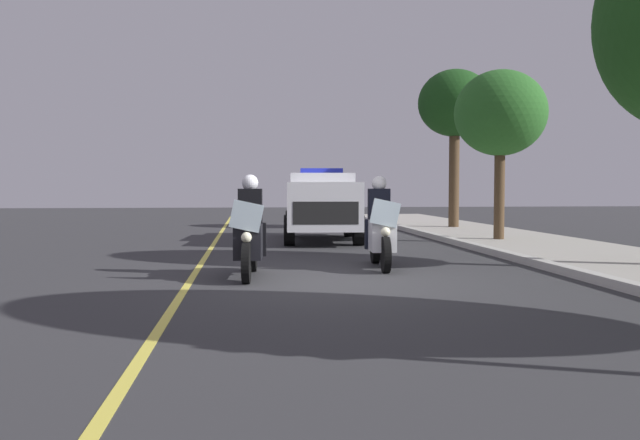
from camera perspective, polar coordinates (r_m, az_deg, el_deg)
ground_plane at (r=10.46m, az=0.97°, el=-5.37°), size 80.00×80.00×0.00m
curb_strip at (r=11.70m, az=21.48°, el=-4.32°), size 48.00×0.24×0.15m
lane_stripe_center at (r=10.42m, az=-11.45°, el=-5.43°), size 48.00×0.12×0.01m
police_motorcycle_lead_left at (r=10.91m, az=-6.21°, el=-1.35°), size 2.14×0.61×1.72m
police_motorcycle_lead_right at (r=12.16m, az=5.31°, el=-0.92°), size 2.14×0.61×1.72m
police_suv at (r=18.34m, az=0.15°, el=1.49°), size 5.02×2.35×2.05m
tree_far_back at (r=18.45m, az=15.56°, el=8.96°), size 2.48×2.48×4.58m
tree_behind_suv at (r=23.99m, az=11.75°, el=9.85°), size 2.61×2.61×5.62m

